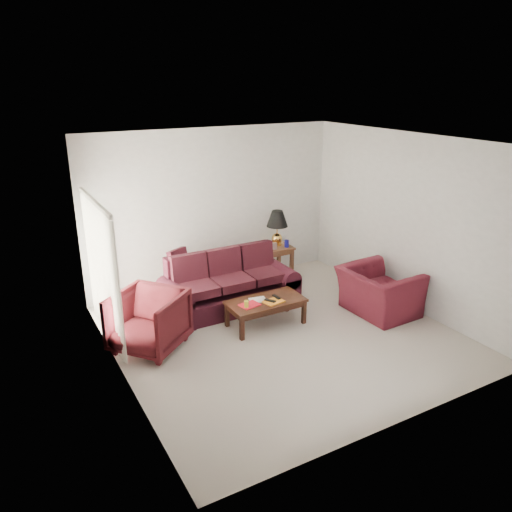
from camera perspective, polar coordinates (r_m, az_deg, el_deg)
The scene contains 19 objects.
floor at distance 8.01m, azimuth 3.00°, elevation -8.90°, with size 5.00×5.00×0.00m, color beige.
blinds at distance 7.85m, azimuth -17.28°, elevation -1.73°, with size 0.10×2.00×2.16m, color silver.
sofa at distance 8.67m, azimuth -3.03°, elevation -3.03°, with size 2.37×1.02×0.97m, color black, non-canonical shape.
throw_pillow at distance 9.07m, azimuth -8.87°, elevation -0.48°, with size 0.41×0.12×0.41m, color black.
end_table at distance 10.10m, azimuth 2.18°, elevation -0.60°, with size 0.60×0.60×0.65m, color #5D2D20, non-canonical shape.
table_lamp at distance 9.94m, azimuth 2.43°, elevation 3.22°, with size 0.42×0.42×0.71m, color #E9AD49, non-canonical shape.
clock at distance 9.76m, azimuth 2.00°, elevation 1.12°, with size 0.14×0.05×0.14m, color silver.
blue_canister at distance 9.92m, azimuth 3.53°, elevation 1.43°, with size 0.09×0.09×0.14m, color navy.
picture_frame at distance 9.99m, azimuth 0.93°, elevation 1.70°, with size 0.14×0.02×0.17m, color #B8B8BD.
floor_lamp at distance 8.80m, azimuth -17.12°, elevation -1.04°, with size 0.27×0.27×1.69m, color silver, non-canonical shape.
armchair_left at distance 7.58m, azimuth -12.20°, elevation -7.29°, with size 0.96×0.98×0.90m, color #3D0E12.
armchair_right at distance 8.78m, azimuth 13.84°, elevation -3.97°, with size 1.21×1.06×0.79m, color #48101B.
coffee_table at distance 8.19m, azimuth 1.12°, elevation -6.47°, with size 1.26×0.63×0.44m, color black, non-canonical shape.
magazine_red at distance 7.91m, azimuth -0.73°, elevation -5.60°, with size 0.30×0.22×0.02m, color red.
magazine_white at distance 8.09m, azimuth 0.22°, elevation -5.03°, with size 0.27×0.20×0.02m, color silver.
magazine_orange at distance 8.03m, azimuth 2.02°, elevation -5.22°, with size 0.31×0.23×0.02m, color orange.
remote_a at distance 8.01m, azimuth 1.61°, elevation -5.11°, with size 0.06×0.19×0.02m, color black.
remote_b at distance 8.15m, azimuth 2.34°, elevation -4.68°, with size 0.05×0.18×0.02m, color black.
yellow_glass at distance 7.80m, azimuth -1.11°, elevation -5.56°, with size 0.07×0.07×0.12m, color gold.
Camera 1 is at (-3.79, -5.93, 3.83)m, focal length 35.00 mm.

